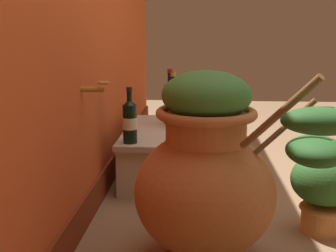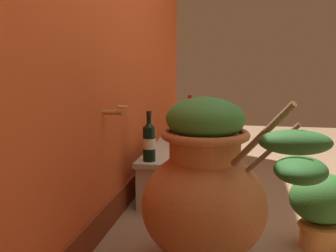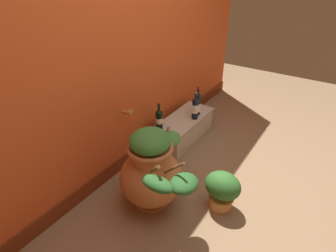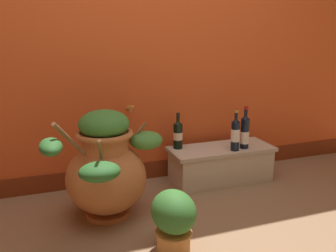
# 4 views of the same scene
# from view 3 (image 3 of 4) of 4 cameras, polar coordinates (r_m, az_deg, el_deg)

# --- Properties ---
(ground_plane) EXTENTS (7.00, 7.00, 0.00)m
(ground_plane) POSITION_cam_3_polar(r_m,az_deg,el_deg) (2.66, 12.84, -13.99)
(ground_plane) COLOR #896B4C
(back_wall) EXTENTS (4.40, 0.33, 2.60)m
(back_wall) POSITION_cam_3_polar(r_m,az_deg,el_deg) (2.59, -9.87, 18.18)
(back_wall) COLOR #D15123
(back_wall) RESTS_ON ground_plane
(terracotta_urn) EXTENTS (0.79, 0.74, 0.76)m
(terracotta_urn) POSITION_cam_3_polar(r_m,az_deg,el_deg) (2.33, -3.20, -9.23)
(terracotta_urn) COLOR #B26638
(terracotta_urn) RESTS_ON ground_plane
(stone_ledge) EXTENTS (0.87, 0.36, 0.29)m
(stone_ledge) POSITION_cam_3_polar(r_m,az_deg,el_deg) (3.25, 3.20, -0.40)
(stone_ledge) COLOR beige
(stone_ledge) RESTS_ON ground_plane
(wine_bottle_left) EXTENTS (0.07, 0.07, 0.33)m
(wine_bottle_left) POSITION_cam_3_polar(r_m,az_deg,el_deg) (3.13, 5.59, 3.82)
(wine_bottle_left) COLOR black
(wine_bottle_left) RESTS_ON stone_ledge
(wine_bottle_middle) EXTENTS (0.08, 0.08, 0.30)m
(wine_bottle_middle) POSITION_cam_3_polar(r_m,az_deg,el_deg) (2.92, -1.83, 1.52)
(wine_bottle_middle) COLOR black
(wine_bottle_middle) RESTS_ON stone_ledge
(wine_bottle_right) EXTENTS (0.07, 0.07, 0.35)m
(wine_bottle_right) POSITION_cam_3_polar(r_m,az_deg,el_deg) (3.22, 6.06, 4.56)
(wine_bottle_right) COLOR black
(wine_bottle_right) RESTS_ON stone_ledge
(potted_shrub) EXTENTS (0.25, 0.31, 0.36)m
(potted_shrub) POSITION_cam_3_polar(r_m,az_deg,el_deg) (2.42, 11.08, -12.60)
(potted_shrub) COLOR #D68E4C
(potted_shrub) RESTS_ON ground_plane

